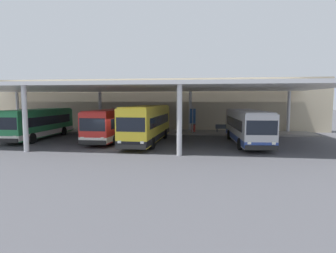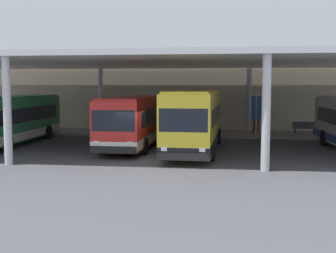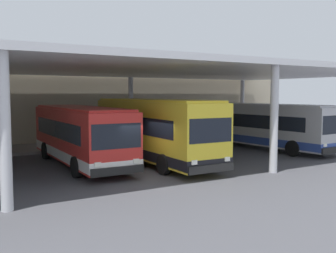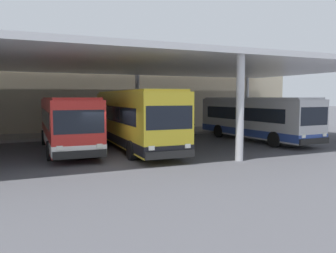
# 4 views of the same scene
# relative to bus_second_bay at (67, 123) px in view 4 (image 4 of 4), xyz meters

# --- Properties ---
(ground_plane) EXTENTS (200.00, 200.00, 0.00)m
(ground_plane) POSITION_rel_bus_second_bay_xyz_m (1.27, -4.55, -1.66)
(ground_plane) COLOR #47474C
(platform_kerb) EXTENTS (42.00, 4.50, 0.18)m
(platform_kerb) POSITION_rel_bus_second_bay_xyz_m (1.27, 7.20, -1.57)
(platform_kerb) COLOR gray
(platform_kerb) RESTS_ON ground
(station_building_facade) EXTENTS (48.00, 1.60, 7.04)m
(station_building_facade) POSITION_rel_bus_second_bay_xyz_m (1.27, 10.45, 1.86)
(station_building_facade) COLOR #C1B293
(station_building_facade) RESTS_ON ground
(canopy_shelter) EXTENTS (40.00, 17.00, 5.55)m
(canopy_shelter) POSITION_rel_bus_second_bay_xyz_m (1.27, 0.95, 3.66)
(canopy_shelter) COLOR silver
(canopy_shelter) RESTS_ON ground
(bus_second_bay) EXTENTS (2.87, 10.58, 3.17)m
(bus_second_bay) POSITION_rel_bus_second_bay_xyz_m (0.00, 0.00, 0.00)
(bus_second_bay) COLOR red
(bus_second_bay) RESTS_ON ground
(bus_middle_bay) EXTENTS (2.93, 11.39, 3.57)m
(bus_middle_bay) POSITION_rel_bus_second_bay_xyz_m (3.84, -1.30, 0.19)
(bus_middle_bay) COLOR yellow
(bus_middle_bay) RESTS_ON ground
(bus_far_bay) EXTENTS (3.11, 10.65, 3.17)m
(bus_far_bay) POSITION_rel_bus_second_bay_xyz_m (13.26, -0.84, 0.00)
(bus_far_bay) COLOR #B7B7BC
(bus_far_bay) RESTS_ON ground
(bench_waiting) EXTENTS (1.80, 0.45, 0.92)m
(bench_waiting) POSITION_rel_bus_second_bay_xyz_m (11.58, 7.27, -0.99)
(bench_waiting) COLOR #383D47
(bench_waiting) RESTS_ON platform_kerb
(trash_bin) EXTENTS (0.52, 0.52, 0.98)m
(trash_bin) POSITION_rel_bus_second_bay_xyz_m (7.95, 7.09, -0.98)
(trash_bin) COLOR maroon
(trash_bin) RESTS_ON platform_kerb
(banner_sign) EXTENTS (0.70, 0.12, 3.20)m
(banner_sign) POSITION_rel_bus_second_bay_xyz_m (7.87, 6.39, 0.32)
(banner_sign) COLOR #B2B2B7
(banner_sign) RESTS_ON platform_kerb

